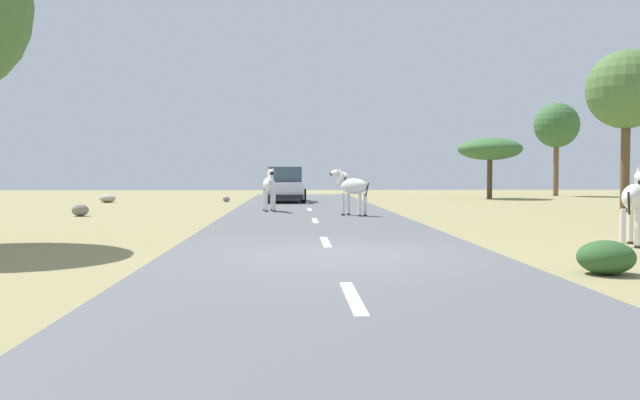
{
  "coord_description": "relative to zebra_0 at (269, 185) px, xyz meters",
  "views": [
    {
      "loc": [
        -0.83,
        -11.37,
        1.49
      ],
      "look_at": [
        0.04,
        8.34,
        0.66
      ],
      "focal_mm": 36.23,
      "sensor_mm": 36.0,
      "label": 1
    }
  ],
  "objects": [
    {
      "name": "bush_0",
      "position": [
        5.45,
        -15.01,
        -0.78
      ],
      "size": [
        0.84,
        0.75,
        0.5
      ],
      "primitive_type": "ellipsoid",
      "color": "#2D5628",
      "rests_on": "ground_plane"
    },
    {
      "name": "tree_1",
      "position": [
        13.51,
        -0.23,
        3.58
      ],
      "size": [
        2.97,
        2.97,
        6.14
      ],
      "color": "brown",
      "rests_on": "ground_plane"
    },
    {
      "name": "tree_0",
      "position": [
        12.33,
        12.74,
        1.82
      ],
      "size": [
        3.68,
        3.68,
        3.52
      ],
      "color": "#4C3823",
      "rests_on": "ground_plane"
    },
    {
      "name": "zebra_0",
      "position": [
        0.0,
        0.0,
        0.0
      ],
      "size": [
        0.61,
        1.75,
        1.65
      ],
      "rotation": [
        0.0,
        0.0,
        3.28
      ],
      "color": "silver",
      "rests_on": "road"
    },
    {
      "name": "car_0",
      "position": [
        0.49,
        8.01,
        -0.19
      ],
      "size": [
        2.07,
        4.37,
        1.74
      ],
      "rotation": [
        0.0,
        0.0,
        3.16
      ],
      "color": "silver",
      "rests_on": "road"
    },
    {
      "name": "lane_markings",
      "position": [
        1.54,
        -13.87,
        -0.98
      ],
      "size": [
        0.16,
        56.0,
        0.01
      ],
      "color": "silver",
      "rests_on": "road"
    },
    {
      "name": "tree_2",
      "position": [
        17.95,
        16.85,
        3.5
      ],
      "size": [
        2.88,
        2.88,
        6.02
      ],
      "color": "brown",
      "rests_on": "ground_plane"
    },
    {
      "name": "road",
      "position": [
        1.54,
        -12.87,
        -1.01
      ],
      "size": [
        6.0,
        64.0,
        0.05
      ],
      "primitive_type": "cube",
      "color": "#56595B",
      "rests_on": "ground_plane"
    },
    {
      "name": "zebra_1",
      "position": [
        2.87,
        -2.54,
        -0.02
      ],
      "size": [
        1.36,
        1.38,
        1.62
      ],
      "rotation": [
        0.0,
        0.0,
        0.78
      ],
      "color": "silver",
      "rests_on": "road"
    },
    {
      "name": "rock_1",
      "position": [
        -6.45,
        -1.71,
        -0.82
      ],
      "size": [
        0.56,
        0.56,
        0.42
      ],
      "primitive_type": "ellipsoid",
      "color": "gray",
      "rests_on": "ground_plane"
    },
    {
      "name": "zebra_2",
      "position": [
        7.88,
        -11.35,
        -0.06
      ],
      "size": [
        1.28,
        1.47,
        1.64
      ],
      "rotation": [
        0.0,
        0.0,
        5.6
      ],
      "color": "silver",
      "rests_on": "ground_plane"
    },
    {
      "name": "ground_plane",
      "position": [
        1.66,
        -12.87,
        -1.03
      ],
      "size": [
        90.0,
        90.0,
        0.0
      ],
      "primitive_type": "plane",
      "color": "#8E8456"
    },
    {
      "name": "rock_3",
      "position": [
        -2.52,
        9.03,
        -0.89
      ],
      "size": [
        0.36,
        0.31,
        0.29
      ],
      "primitive_type": "ellipsoid",
      "color": "gray",
      "rests_on": "ground_plane"
    },
    {
      "name": "rock_2",
      "position": [
        -8.45,
        8.67,
        -0.83
      ],
      "size": [
        0.79,
        0.85,
        0.41
      ],
      "primitive_type": "ellipsoid",
      "color": "#A89E8C",
      "rests_on": "ground_plane"
    }
  ]
}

